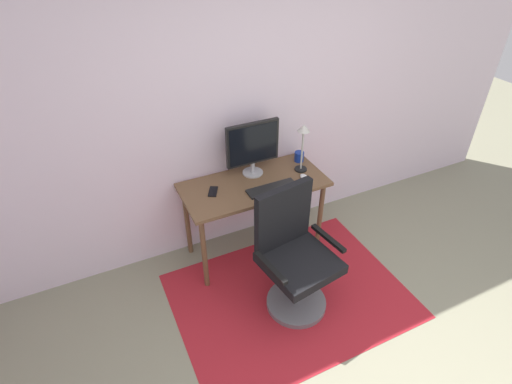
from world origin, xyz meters
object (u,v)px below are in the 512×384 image
(computer_mouse, at_px, (304,177))
(desk_lamp, at_px, (303,139))
(desk, at_px, (254,192))
(monitor, at_px, (253,145))
(keyboard, at_px, (272,188))
(cell_phone, at_px, (213,192))
(coffee_cup, at_px, (299,157))
(office_chair, at_px, (294,259))

(computer_mouse, xyz_separation_m, desk_lamp, (0.05, 0.14, 0.30))
(desk, bearing_deg, monitor, 68.50)
(keyboard, xyz_separation_m, cell_phone, (-0.46, 0.17, -0.00))
(computer_mouse, xyz_separation_m, coffee_cup, (0.11, 0.28, 0.03))
(desk, relative_size, monitor, 2.55)
(keyboard, relative_size, coffee_cup, 4.77)
(desk_lamp, distance_m, office_chair, 1.03)
(monitor, xyz_separation_m, office_chair, (-0.04, -0.82, -0.58))
(computer_mouse, relative_size, cell_phone, 0.74)
(monitor, xyz_separation_m, computer_mouse, (0.36, -0.27, -0.26))
(desk, xyz_separation_m, office_chair, (0.02, -0.68, -0.20))
(desk, distance_m, desk_lamp, 0.62)
(cell_phone, bearing_deg, monitor, 44.03)
(monitor, height_order, desk_lamp, monitor)
(keyboard, height_order, office_chair, office_chair)
(cell_phone, distance_m, desk_lamp, 0.88)
(keyboard, xyz_separation_m, office_chair, (-0.08, -0.53, -0.31))
(keyboard, xyz_separation_m, computer_mouse, (0.32, 0.02, 0.01))
(keyboard, height_order, desk_lamp, desk_lamp)
(coffee_cup, bearing_deg, keyboard, -145.49)
(computer_mouse, bearing_deg, coffee_cup, 68.31)
(monitor, xyz_separation_m, coffee_cup, (0.47, 0.01, -0.23))
(desk, xyz_separation_m, coffee_cup, (0.53, 0.15, 0.14))
(cell_phone, bearing_deg, office_chair, -33.67)
(desk, xyz_separation_m, monitor, (0.06, 0.15, 0.37))
(computer_mouse, distance_m, cell_phone, 0.79)
(desk, xyz_separation_m, cell_phone, (-0.36, 0.03, 0.10))
(monitor, relative_size, coffee_cup, 5.38)
(desk, distance_m, coffee_cup, 0.57)
(desk, height_order, coffee_cup, coffee_cup)
(desk, relative_size, keyboard, 2.87)
(coffee_cup, xyz_separation_m, desk_lamp, (-0.06, -0.14, 0.27))
(office_chair, bearing_deg, keyboard, 72.96)
(coffee_cup, bearing_deg, monitor, -179.20)
(desk, height_order, keyboard, keyboard)
(coffee_cup, height_order, desk_lamp, desk_lamp)
(cell_phone, xyz_separation_m, office_chair, (0.38, -0.71, -0.30))
(computer_mouse, xyz_separation_m, office_chair, (-0.40, -0.55, -0.32))
(computer_mouse, bearing_deg, cell_phone, 168.78)
(desk, height_order, computer_mouse, computer_mouse)
(desk, bearing_deg, coffee_cup, 16.06)
(computer_mouse, bearing_deg, desk_lamp, 71.38)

